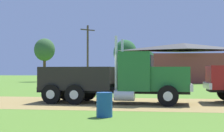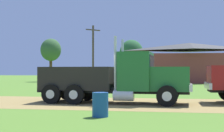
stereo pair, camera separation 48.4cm
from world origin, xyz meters
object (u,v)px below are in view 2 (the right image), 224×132
at_px(truck_foreground_white, 114,79).
at_px(steel_barrel, 100,105).
at_px(shed_building, 190,64).
at_px(utility_pole_near, 93,53).

distance_m(truck_foreground_white, steel_barrel, 5.19).
relative_size(steel_barrel, shed_building, 0.06).
height_order(shed_building, utility_pole_near, utility_pole_near).
bearing_deg(utility_pole_near, truck_foreground_white, -74.43).
bearing_deg(steel_barrel, shed_building, 80.88).
distance_m(truck_foreground_white, utility_pole_near, 26.17).
bearing_deg(utility_pole_near, steel_barrel, -76.42).
height_order(truck_foreground_white, shed_building, shed_building).
xyz_separation_m(truck_foreground_white, shed_building, (5.91, 29.76, 1.46)).
bearing_deg(steel_barrel, truck_foreground_white, 93.46).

